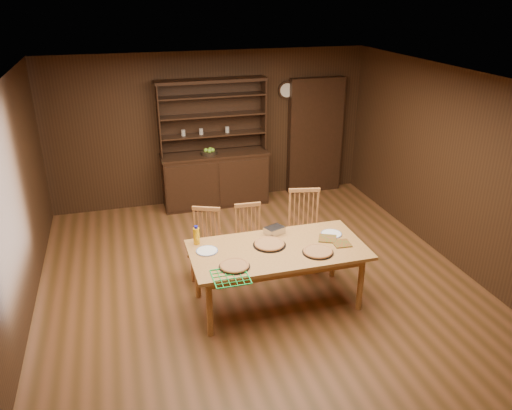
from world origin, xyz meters
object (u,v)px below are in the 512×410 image
object	(u,v)px
china_hutch	(215,172)
chair_center	(249,235)
chair_left	(206,241)
chair_right	(304,226)
juice_bottle	(196,236)
dining_table	(278,254)

from	to	relation	value
china_hutch	chair_center	world-z (taller)	china_hutch
chair_left	chair_right	bearing A→B (deg)	19.46
chair_left	chair_center	distance (m)	0.59
chair_left	juice_bottle	size ratio (longest dim) A/B	4.05
dining_table	chair_right	size ratio (longest dim) A/B	1.89
dining_table	chair_center	xyz separation A→B (m)	(-0.10, 0.92, -0.19)
chair_center	juice_bottle	xyz separation A→B (m)	(-0.79, -0.54, 0.37)
chair_center	chair_left	bearing A→B (deg)	-174.05
chair_right	juice_bottle	xyz separation A→B (m)	(-1.53, -0.44, 0.28)
dining_table	juice_bottle	world-z (taller)	juice_bottle
chair_center	chair_right	size ratio (longest dim) A/B	0.85
juice_bottle	chair_right	bearing A→B (deg)	15.90
chair_center	chair_right	distance (m)	0.76
china_hutch	chair_left	distance (m)	2.39
china_hutch	dining_table	distance (m)	3.20
china_hutch	chair_right	xyz separation A→B (m)	(0.74, -2.39, -0.02)
chair_right	chair_center	bearing A→B (deg)	-175.76
chair_left	juice_bottle	distance (m)	0.66
chair_left	chair_right	world-z (taller)	chair_right
china_hutch	chair_left	xyz separation A→B (m)	(-0.60, -2.31, -0.10)
china_hutch	juice_bottle	bearing A→B (deg)	-105.74
chair_center	chair_right	bearing A→B (deg)	-4.98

